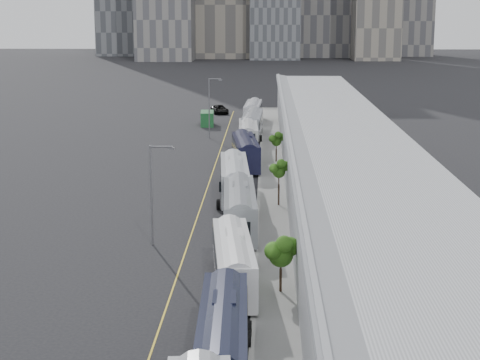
{
  "coord_description": "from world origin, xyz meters",
  "views": [
    {
      "loc": [
        4.94,
        -19.46,
        18.82
      ],
      "look_at": [
        2.41,
        55.76,
        3.0
      ],
      "focal_mm": 60.0,
      "sensor_mm": 36.0,
      "label": 1
    }
  ],
  "objects_px": {
    "bus_8": "(253,114)",
    "bus_6": "(248,138)",
    "shipping_container": "(207,119)",
    "bus_2": "(233,266)",
    "street_lamp_far": "(210,104)",
    "suv": "(220,109)",
    "street_lamp_near": "(154,187)",
    "bus_3": "(239,213)",
    "bus_5": "(245,154)",
    "bus_7": "(253,126)",
    "bus_4": "(234,182)",
    "bus_1": "(223,344)"
  },
  "relations": [
    {
      "from": "bus_3",
      "to": "shipping_container",
      "type": "distance_m",
      "value": 66.97
    },
    {
      "from": "bus_3",
      "to": "bus_7",
      "type": "relative_size",
      "value": 1.01
    },
    {
      "from": "street_lamp_far",
      "to": "bus_5",
      "type": "bearing_deg",
      "value": -75.62
    },
    {
      "from": "bus_6",
      "to": "street_lamp_far",
      "type": "xyz_separation_m",
      "value": [
        -5.93,
        9.43,
        3.64
      ]
    },
    {
      "from": "bus_6",
      "to": "bus_8",
      "type": "distance_m",
      "value": 26.93
    },
    {
      "from": "bus_8",
      "to": "bus_6",
      "type": "bearing_deg",
      "value": -88.18
    },
    {
      "from": "bus_5",
      "to": "bus_6",
      "type": "relative_size",
      "value": 1.03
    },
    {
      "from": "bus_5",
      "to": "bus_6",
      "type": "xyz_separation_m",
      "value": [
        0.01,
        13.69,
        -0.03
      ]
    },
    {
      "from": "bus_6",
      "to": "shipping_container",
      "type": "distance_m",
      "value": 24.52
    },
    {
      "from": "bus_6",
      "to": "street_lamp_near",
      "type": "xyz_separation_m",
      "value": [
        -6.58,
        -47.48,
        3.23
      ]
    },
    {
      "from": "bus_3",
      "to": "bus_4",
      "type": "distance_m",
      "value": 12.74
    },
    {
      "from": "bus_7",
      "to": "bus_3",
      "type": "bearing_deg",
      "value": -88.07
    },
    {
      "from": "bus_1",
      "to": "street_lamp_near",
      "type": "xyz_separation_m",
      "value": [
        -6.93,
        23.68,
        3.26
      ]
    },
    {
      "from": "bus_6",
      "to": "bus_8",
      "type": "bearing_deg",
      "value": 87.76
    },
    {
      "from": "bus_1",
      "to": "street_lamp_near",
      "type": "distance_m",
      "value": 24.89
    },
    {
      "from": "bus_4",
      "to": "bus_5",
      "type": "height_order",
      "value": "bus_4"
    },
    {
      "from": "bus_7",
      "to": "street_lamp_far",
      "type": "bearing_deg",
      "value": -165.07
    },
    {
      "from": "bus_3",
      "to": "suv",
      "type": "height_order",
      "value": "bus_3"
    },
    {
      "from": "bus_1",
      "to": "suv",
      "type": "height_order",
      "value": "bus_1"
    },
    {
      "from": "street_lamp_near",
      "to": "bus_6",
      "type": "bearing_deg",
      "value": 82.11
    },
    {
      "from": "bus_8",
      "to": "shipping_container",
      "type": "height_order",
      "value": "bus_8"
    },
    {
      "from": "bus_4",
      "to": "street_lamp_far",
      "type": "xyz_separation_m",
      "value": [
        -5.23,
        39.9,
        3.55
      ]
    },
    {
      "from": "bus_3",
      "to": "suv",
      "type": "xyz_separation_m",
      "value": [
        -6.57,
        82.73,
        -0.87
      ]
    },
    {
      "from": "bus_1",
      "to": "bus_6",
      "type": "bearing_deg",
      "value": 88.76
    },
    {
      "from": "bus_2",
      "to": "street_lamp_near",
      "type": "relative_size",
      "value": 1.53
    },
    {
      "from": "street_lamp_near",
      "to": "street_lamp_far",
      "type": "distance_m",
      "value": 56.92
    },
    {
      "from": "bus_8",
      "to": "suv",
      "type": "height_order",
      "value": "bus_8"
    },
    {
      "from": "bus_5",
      "to": "bus_6",
      "type": "distance_m",
      "value": 13.69
    },
    {
      "from": "bus_2",
      "to": "street_lamp_far",
      "type": "relative_size",
      "value": 1.39
    },
    {
      "from": "bus_3",
      "to": "street_lamp_far",
      "type": "relative_size",
      "value": 1.5
    },
    {
      "from": "bus_2",
      "to": "bus_3",
      "type": "height_order",
      "value": "bus_3"
    },
    {
      "from": "bus_8",
      "to": "shipping_container",
      "type": "bearing_deg",
      "value": -152.71
    },
    {
      "from": "bus_1",
      "to": "bus_7",
      "type": "distance_m",
      "value": 82.04
    },
    {
      "from": "street_lamp_far",
      "to": "bus_1",
      "type": "bearing_deg",
      "value": -85.54
    },
    {
      "from": "bus_4",
      "to": "bus_2",
      "type": "bearing_deg",
      "value": -91.3
    },
    {
      "from": "bus_1",
      "to": "bus_5",
      "type": "bearing_deg",
      "value": 88.84
    },
    {
      "from": "bus_3",
      "to": "bus_5",
      "type": "height_order",
      "value": "bus_3"
    },
    {
      "from": "bus_3",
      "to": "bus_6",
      "type": "height_order",
      "value": "bus_3"
    },
    {
      "from": "street_lamp_near",
      "to": "bus_1",
      "type": "bearing_deg",
      "value": -73.68
    },
    {
      "from": "bus_2",
      "to": "bus_7",
      "type": "height_order",
      "value": "bus_7"
    },
    {
      "from": "bus_2",
      "to": "bus_7",
      "type": "bearing_deg",
      "value": 84.64
    },
    {
      "from": "bus_2",
      "to": "suv",
      "type": "bearing_deg",
      "value": 88.6
    },
    {
      "from": "bus_5",
      "to": "street_lamp_near",
      "type": "bearing_deg",
      "value": -106.82
    },
    {
      "from": "bus_5",
      "to": "bus_4",
      "type": "bearing_deg",
      "value": -98.19
    },
    {
      "from": "bus_5",
      "to": "street_lamp_near",
      "type": "relative_size",
      "value": 1.61
    },
    {
      "from": "bus_7",
      "to": "bus_4",
      "type": "bearing_deg",
      "value": -89.46
    },
    {
      "from": "street_lamp_near",
      "to": "suv",
      "type": "bearing_deg",
      "value": 89.82
    },
    {
      "from": "bus_5",
      "to": "suv",
      "type": "distance_m",
      "value": 53.62
    },
    {
      "from": "bus_1",
      "to": "street_lamp_near",
      "type": "relative_size",
      "value": 1.54
    },
    {
      "from": "suv",
      "to": "street_lamp_near",
      "type": "bearing_deg",
      "value": -104.57
    }
  ]
}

